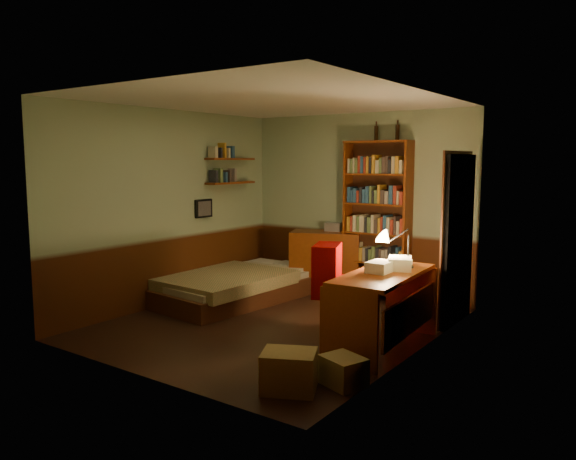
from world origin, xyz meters
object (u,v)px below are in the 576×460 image
Objects in this scene: bookshelf at (377,220)px; office_chair at (345,297)px; dresser at (326,262)px; cardboard_box_a at (289,371)px; desk_lamp at (409,241)px; cardboard_box_b at (343,371)px; bed at (236,276)px; mini_stereo at (333,227)px; desk at (383,311)px.

office_chair is at bearing -75.84° from bookshelf.
dresser is 2.24× the size of cardboard_box_a.
desk_lamp is 1.75m from cardboard_box_b.
bed reaches higher than cardboard_box_a.
bookshelf is at bearing -21.96° from mini_stereo.
mini_stereo is 0.74m from bookshelf.
bed is 3.98× the size of desk_lamp.
desk_lamp is (1.12, -1.51, -0.02)m from bookshelf.
desk is at bearing -9.12° from bed.
bed is at bearing -146.80° from dresser.
cardboard_box_b is (0.06, -1.47, -0.95)m from desk_lamp.
dresser is 3.51m from cardboard_box_b.
desk is at bearing -68.28° from dresser.
desk is 1.47m from cardboard_box_a.
dresser is 2.20m from office_chair.
desk is 1.12m from cardboard_box_b.
dresser is 3.66m from cardboard_box_a.
cardboard_box_b is (1.95, -2.90, -0.32)m from dresser.
mini_stereo reaches higher than dresser.
dresser is 0.53m from mini_stereo.
office_chair is 1.34m from cardboard_box_b.
desk_lamp is at bearing -55.85° from bookshelf.
cardboard_box_b is (0.15, -1.08, -0.27)m from desk.
desk_lamp is at bearing 8.55° from office_chair.
bookshelf reaches higher than bed.
office_chair is at bearing -74.83° from mini_stereo.
cardboard_box_a is 0.48m from cardboard_box_b.
dresser is 2.45m from desk_lamp.
bed is 5.06× the size of cardboard_box_a.
office_chair reaches higher than desk.
cardboard_box_b is at bearing -70.84° from bookshelf.
bookshelf is at bearing 84.57° from office_chair.
cardboard_box_a is (0.86, -3.35, -0.93)m from bookshelf.
mini_stereo reaches higher than cardboard_box_a.
cardboard_box_a is (1.58, -3.39, -0.79)m from mini_stereo.
dresser is 1.10× the size of office_chair.
bookshelf is 2.03m from office_chair.
cardboard_box_a is (0.31, -1.50, -0.29)m from office_chair.
desk_lamp is at bearing 81.90° from cardboard_box_a.
mini_stereo is at bearing 46.23° from dresser.
desk_lamp reaches higher than cardboard_box_b.
bed is 1.53× the size of desk.
dresser is 0.68× the size of desk.
mini_stereo is 0.41× the size of desk_lamp.
desk_lamp reaches higher than bed.
desk_lamp reaches higher than office_chair.
bookshelf is 1.48× the size of desk.
desk is (1.02, -1.90, -0.70)m from bookshelf.
desk is (1.75, -1.94, -0.56)m from mini_stereo.
dresser is at bearing 137.93° from desk_lamp.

